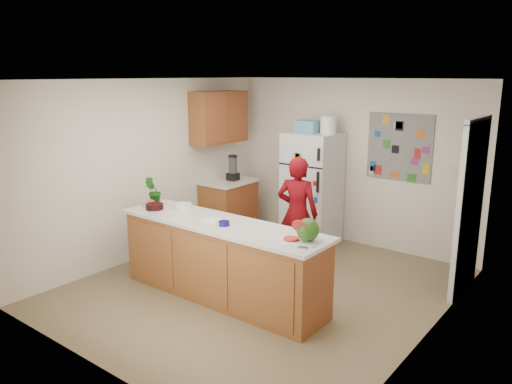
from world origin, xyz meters
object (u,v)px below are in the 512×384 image
Objects in this scene: refrigerator at (312,188)px; watermelon at (308,230)px; cherry_bowl at (155,206)px; person at (297,213)px.

watermelon is (1.39, -2.36, 0.20)m from refrigerator.
cherry_bowl is (-0.78, -2.46, 0.11)m from refrigerator.
person is at bearing 48.88° from cherry_bowl.
person is 1.62m from watermelon.
watermelon reaches higher than cherry_bowl.
watermelon is (0.95, -1.28, 0.28)m from person.
refrigerator reaches higher than cherry_bowl.
cherry_bowl is at bearing -107.52° from refrigerator.
watermelon is 2.17m from cherry_bowl.
watermelon is at bearing 112.10° from person.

